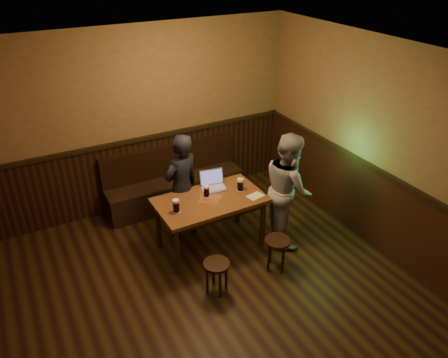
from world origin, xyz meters
TOP-DOWN VIEW (x-y plane):
  - room at (0.00, 0.22)m, footprint 5.04×6.04m
  - bench at (0.45, 2.75)m, footprint 2.20×0.50m
  - pub_table at (0.45, 1.44)m, footprint 1.45×0.84m
  - stool_left at (0.11, 0.61)m, footprint 0.36×0.36m
  - stool_right at (0.99, 0.62)m, footprint 0.36×0.36m
  - pint_left at (-0.06, 1.37)m, footprint 0.11×0.11m
  - pint_mid at (0.44, 1.53)m, footprint 0.10×0.10m
  - pint_right at (0.91, 1.45)m, footprint 0.12×0.12m
  - laptop at (0.62, 1.70)m, footprint 0.38×0.32m
  - menu at (1.02, 1.22)m, footprint 0.25×0.19m
  - person_suit at (0.23, 1.87)m, footprint 0.66×0.54m
  - person_grey at (1.49, 1.13)m, footprint 0.82×0.93m

SIDE VIEW (x-z plane):
  - bench at x=0.45m, z-range -0.16..0.79m
  - stool_left at x=0.11m, z-range 0.13..0.56m
  - stool_right at x=0.99m, z-range 0.13..0.58m
  - pub_table at x=0.45m, z-range 0.28..1.06m
  - menu at x=1.02m, z-range 0.77..0.77m
  - person_suit at x=0.23m, z-range 0.00..1.58m
  - person_grey at x=1.49m, z-range 0.00..1.61m
  - laptop at x=0.62m, z-range 0.71..0.95m
  - pint_mid at x=0.44m, z-range 0.77..0.93m
  - pint_left at x=-0.06m, z-range 0.77..0.95m
  - pint_right at x=0.91m, z-range 0.77..0.95m
  - room at x=0.00m, z-range -0.22..2.62m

